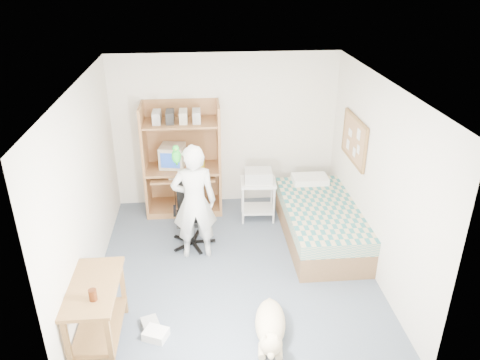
{
  "coord_description": "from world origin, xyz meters",
  "views": [
    {
      "loc": [
        -0.39,
        -5.16,
        3.78
      ],
      "look_at": [
        0.11,
        0.55,
        1.05
      ],
      "focal_mm": 35.0,
      "sensor_mm": 36.0,
      "label": 1
    }
  ],
  "objects": [
    {
      "name": "side_desk",
      "position": [
        -1.55,
        -1.2,
        0.49
      ],
      "size": [
        0.5,
        1.0,
        0.75
      ],
      "color": "brown",
      "rests_on": "floor"
    },
    {
      "name": "ceiling",
      "position": [
        0.0,
        0.0,
        2.5
      ],
      "size": [
        3.6,
        4.0,
        0.02
      ],
      "primitive_type": "cube",
      "color": "white",
      "rests_on": "wall_back"
    },
    {
      "name": "wall_right",
      "position": [
        1.8,
        0.0,
        1.25
      ],
      "size": [
        0.02,
        4.0,
        2.5
      ],
      "primitive_type": "cube",
      "color": "white",
      "rests_on": "floor"
    },
    {
      "name": "person",
      "position": [
        -0.52,
        0.38,
        0.82
      ],
      "size": [
        0.62,
        0.42,
        1.65
      ],
      "primitive_type": "imported",
      "rotation": [
        0.0,
        0.0,
        3.18
      ],
      "color": "silver",
      "rests_on": "floor"
    },
    {
      "name": "computer_hutch",
      "position": [
        -0.7,
        1.74,
        0.82
      ],
      "size": [
        1.2,
        0.63,
        1.8
      ],
      "color": "brown",
      "rests_on": "floor"
    },
    {
      "name": "pencil_cup",
      "position": [
        -0.39,
        1.65,
        0.82
      ],
      "size": [
        0.08,
        0.08,
        0.12
      ],
      "primitive_type": "cylinder",
      "color": "yellow",
      "rests_on": "computer_hutch"
    },
    {
      "name": "printer",
      "position": [
        0.46,
        1.32,
        0.74
      ],
      "size": [
        0.44,
        0.34,
        0.18
      ],
      "primitive_type": "cube",
      "rotation": [
        0.0,
        0.0,
        -0.06
      ],
      "color": "#B7B7B2",
      "rests_on": "printer_cart"
    },
    {
      "name": "bed",
      "position": [
        1.3,
        0.62,
        0.29
      ],
      "size": [
        1.02,
        2.02,
        0.66
      ],
      "color": "brown",
      "rests_on": "floor"
    },
    {
      "name": "crt_monitor",
      "position": [
        -0.85,
        1.75,
        0.94
      ],
      "size": [
        0.43,
        0.44,
        0.35
      ],
      "rotation": [
        0.0,
        0.0,
        -0.16
      ],
      "color": "beige",
      "rests_on": "computer_hutch"
    },
    {
      "name": "floor_box_b",
      "position": [
        -1.04,
        -1.03,
        0.04
      ],
      "size": [
        0.24,
        0.27,
        0.08
      ],
      "primitive_type": "cube",
      "rotation": [
        0.0,
        0.0,
        0.33
      ],
      "color": "#B0B0AB",
      "rests_on": "floor"
    },
    {
      "name": "floor_box_a",
      "position": [
        -0.97,
        -1.2,
        0.05
      ],
      "size": [
        0.31,
        0.28,
        0.1
      ],
      "primitive_type": "cube",
      "rotation": [
        0.0,
        0.0,
        -0.41
      ],
      "color": "white",
      "rests_on": "floor"
    },
    {
      "name": "parrot",
      "position": [
        -0.72,
        0.39,
        1.51
      ],
      "size": [
        0.12,
        0.21,
        0.33
      ],
      "rotation": [
        0.0,
        0.0,
        0.04
      ],
      "color": "#159415",
      "rests_on": "person"
    },
    {
      "name": "wall_left",
      "position": [
        -1.8,
        0.0,
        1.25
      ],
      "size": [
        0.02,
        4.0,
        2.5
      ],
      "primitive_type": "cube",
      "color": "white",
      "rests_on": "floor"
    },
    {
      "name": "printer_cart",
      "position": [
        0.46,
        1.32,
        0.43
      ],
      "size": [
        0.57,
        0.47,
        0.65
      ],
      "rotation": [
        0.0,
        0.0,
        -0.06
      ],
      "color": "silver",
      "rests_on": "floor"
    },
    {
      "name": "keyboard",
      "position": [
        -0.71,
        1.58,
        0.67
      ],
      "size": [
        0.47,
        0.23,
        0.03
      ],
      "primitive_type": "cube",
      "rotation": [
        0.0,
        0.0,
        0.16
      ],
      "color": "beige",
      "rests_on": "computer_hutch"
    },
    {
      "name": "drink_glass",
      "position": [
        -1.5,
        -1.42,
        0.81
      ],
      "size": [
        0.08,
        0.08,
        0.12
      ],
      "primitive_type": "cylinder",
      "color": "#3F1B0A",
      "rests_on": "side_desk"
    },
    {
      "name": "floor",
      "position": [
        0.0,
        0.0,
        0.0
      ],
      "size": [
        4.0,
        4.0,
        0.0
      ],
      "primitive_type": "plane",
      "color": "#4D5A69",
      "rests_on": "ground"
    },
    {
      "name": "dog",
      "position": [
        0.28,
        -1.31,
        0.17
      ],
      "size": [
        0.42,
        1.04,
        0.39
      ],
      "rotation": [
        0.0,
        0.0,
        -0.13
      ],
      "color": "beige",
      "rests_on": "floor"
    },
    {
      "name": "wall_back",
      "position": [
        0.0,
        2.0,
        1.25
      ],
      "size": [
        3.6,
        0.02,
        2.5
      ],
      "primitive_type": "cube",
      "color": "white",
      "rests_on": "floor"
    },
    {
      "name": "office_chair",
      "position": [
        -0.57,
        0.68,
        0.35
      ],
      "size": [
        0.56,
        0.56,
        0.99
      ],
      "rotation": [
        0.0,
        0.0,
        0.04
      ],
      "color": "black",
      "rests_on": "floor"
    },
    {
      "name": "corkboard",
      "position": [
        1.77,
        0.9,
        1.45
      ],
      "size": [
        0.04,
        0.94,
        0.66
      ],
      "color": "#9E7147",
      "rests_on": "wall_right"
    }
  ]
}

